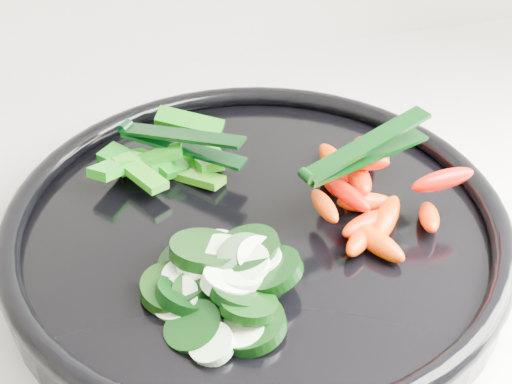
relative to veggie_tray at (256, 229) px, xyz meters
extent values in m
cylinder|color=black|center=(0.00, 0.00, -0.01)|extent=(0.39, 0.39, 0.02)
torus|color=black|center=(0.00, 0.00, 0.01)|extent=(0.39, 0.39, 0.02)
cylinder|color=black|center=(-0.07, -0.09, 0.01)|extent=(0.05, 0.05, 0.02)
cylinder|color=beige|center=(-0.06, -0.11, 0.01)|extent=(0.04, 0.04, 0.02)
cylinder|color=black|center=(-0.06, -0.06, 0.01)|extent=(0.06, 0.06, 0.03)
cylinder|color=beige|center=(-0.05, -0.04, 0.01)|extent=(0.04, 0.04, 0.03)
cylinder|color=black|center=(-0.06, -0.07, 0.01)|extent=(0.05, 0.05, 0.02)
cylinder|color=beige|center=(-0.06, -0.05, 0.01)|extent=(0.03, 0.03, 0.02)
cylinder|color=black|center=(-0.03, -0.10, 0.01)|extent=(0.06, 0.06, 0.02)
cylinder|color=#D8F2C2|center=(-0.04, -0.10, 0.01)|extent=(0.04, 0.04, 0.02)
cylinder|color=black|center=(-0.05, -0.03, 0.01)|extent=(0.05, 0.05, 0.03)
cylinder|color=#D4EEBE|center=(-0.04, -0.03, 0.01)|extent=(0.05, 0.05, 0.02)
cylinder|color=black|center=(-0.06, -0.05, 0.01)|extent=(0.05, 0.05, 0.01)
cylinder|color=#E5FAC8|center=(-0.05, -0.04, 0.01)|extent=(0.04, 0.04, 0.01)
cylinder|color=black|center=(-0.07, -0.05, 0.01)|extent=(0.06, 0.06, 0.02)
cylinder|color=beige|center=(-0.07, -0.06, 0.01)|extent=(0.04, 0.04, 0.01)
cylinder|color=black|center=(-0.06, -0.05, 0.01)|extent=(0.06, 0.06, 0.03)
cylinder|color=#DDF7C5|center=(-0.07, -0.06, 0.01)|extent=(0.04, 0.04, 0.02)
cylinder|color=black|center=(-0.01, -0.07, 0.02)|extent=(0.06, 0.06, 0.03)
cylinder|color=#E3F8C7|center=(-0.01, -0.06, 0.02)|extent=(0.04, 0.04, 0.02)
cylinder|color=black|center=(-0.05, -0.03, 0.02)|extent=(0.07, 0.07, 0.02)
cylinder|color=#CEEEBE|center=(-0.04, -0.03, 0.02)|extent=(0.03, 0.03, 0.01)
cylinder|color=black|center=(-0.04, -0.08, 0.02)|extent=(0.04, 0.04, 0.02)
cylinder|color=#E1F8C6|center=(-0.04, -0.07, 0.02)|extent=(0.04, 0.04, 0.03)
cylinder|color=black|center=(-0.02, -0.05, 0.02)|extent=(0.06, 0.06, 0.03)
cylinder|color=beige|center=(-0.01, -0.05, 0.02)|extent=(0.05, 0.05, 0.03)
cylinder|color=black|center=(-0.02, -0.04, 0.02)|extent=(0.06, 0.06, 0.02)
cylinder|color=beige|center=(-0.02, -0.06, 0.02)|extent=(0.04, 0.04, 0.02)
cylinder|color=black|center=(-0.03, -0.09, 0.02)|extent=(0.05, 0.05, 0.02)
cylinder|color=beige|center=(-0.03, -0.07, 0.02)|extent=(0.04, 0.04, 0.01)
ellipsoid|color=#E84800|center=(0.09, -0.03, 0.01)|extent=(0.05, 0.05, 0.03)
ellipsoid|color=red|center=(0.07, -0.03, 0.01)|extent=(0.05, 0.04, 0.02)
ellipsoid|color=#DA3D00|center=(0.07, -0.05, 0.01)|extent=(0.04, 0.05, 0.02)
ellipsoid|color=red|center=(0.07, 0.02, 0.01)|extent=(0.02, 0.04, 0.02)
ellipsoid|color=#E83E00|center=(0.12, -0.04, 0.01)|extent=(0.03, 0.05, 0.03)
ellipsoid|color=#E72B00|center=(0.07, 0.02, 0.01)|extent=(0.02, 0.05, 0.02)
ellipsoid|color=#EA3600|center=(0.06, -0.05, 0.01)|extent=(0.04, 0.04, 0.02)
ellipsoid|color=#FF5100|center=(0.08, -0.01, 0.01)|extent=(0.05, 0.02, 0.02)
ellipsoid|color=#F11F00|center=(0.11, 0.06, 0.01)|extent=(0.02, 0.05, 0.02)
ellipsoid|color=#FF3600|center=(0.08, 0.05, 0.01)|extent=(0.02, 0.05, 0.02)
ellipsoid|color=#EB2800|center=(0.05, -0.02, 0.03)|extent=(0.02, 0.04, 0.02)
ellipsoid|color=#FB1E00|center=(0.08, 0.00, 0.03)|extent=(0.03, 0.05, 0.03)
ellipsoid|color=red|center=(0.07, -0.01, 0.03)|extent=(0.03, 0.05, 0.02)
ellipsoid|color=#F01200|center=(0.07, 0.02, 0.03)|extent=(0.04, 0.04, 0.02)
ellipsoid|color=#EB2D00|center=(0.08, 0.01, 0.04)|extent=(0.04, 0.04, 0.02)
ellipsoid|color=#F91C00|center=(0.09, 0.01, 0.04)|extent=(0.04, 0.03, 0.02)
ellipsoid|color=#ED1100|center=(0.13, -0.03, 0.04)|extent=(0.05, 0.02, 0.02)
cube|color=#09610B|center=(-0.04, 0.08, 0.01)|extent=(0.05, 0.04, 0.02)
cube|color=#1A6F0A|center=(-0.02, 0.09, 0.01)|extent=(0.03, 0.06, 0.02)
cube|color=#226109|center=(-0.03, 0.06, 0.01)|extent=(0.04, 0.04, 0.01)
cube|color=#226709|center=(-0.03, 0.09, 0.01)|extent=(0.06, 0.03, 0.02)
cube|color=#0A6B0B|center=(-0.08, 0.10, 0.01)|extent=(0.05, 0.06, 0.01)
cube|color=#09620D|center=(-0.07, 0.10, 0.01)|extent=(0.04, 0.07, 0.03)
cube|color=#1C6609|center=(-0.06, 0.09, 0.02)|extent=(0.05, 0.03, 0.02)
cube|color=#0F6609|center=(-0.09, 0.08, 0.02)|extent=(0.05, 0.05, 0.02)
cube|color=#1B6809|center=(-0.07, 0.07, 0.02)|extent=(0.04, 0.06, 0.01)
cube|color=#1A6109|center=(-0.02, 0.13, 0.02)|extent=(0.06, 0.04, 0.02)
cylinder|color=black|center=(0.03, -0.02, 0.05)|extent=(0.01, 0.01, 0.01)
cube|color=black|center=(0.09, 0.00, 0.05)|extent=(0.11, 0.05, 0.00)
cube|color=black|center=(0.09, 0.00, 0.06)|extent=(0.11, 0.05, 0.02)
cylinder|color=black|center=(-0.08, 0.12, 0.03)|extent=(0.01, 0.01, 0.01)
cube|color=black|center=(-0.04, 0.09, 0.02)|extent=(0.09, 0.09, 0.00)
cube|color=black|center=(-0.04, 0.09, 0.04)|extent=(0.09, 0.09, 0.02)
camera|label=1|loc=(-0.11, -0.39, 0.35)|focal=50.00mm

